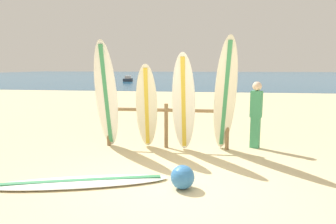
{
  "coord_description": "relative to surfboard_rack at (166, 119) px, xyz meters",
  "views": [
    {
      "loc": [
        0.51,
        -4.49,
        1.9
      ],
      "look_at": [
        -0.5,
        2.7,
        0.8
      ],
      "focal_mm": 32.59,
      "sensor_mm": 36.0,
      "label": 1
    }
  ],
  "objects": [
    {
      "name": "surfboard_leaning_center_left",
      "position": [
        0.44,
        -0.42,
        0.42
      ],
      "size": [
        0.5,
        0.79,
        2.19
      ],
      "color": "white",
      "rests_on": "ground"
    },
    {
      "name": "surfboard_leaning_left",
      "position": [
        -0.4,
        -0.3,
        0.3
      ],
      "size": [
        0.6,
        0.91,
        1.96
      ],
      "color": "silver",
      "rests_on": "ground"
    },
    {
      "name": "surfboard_lying_on_sand",
      "position": [
        -1.07,
        -2.42,
        -0.64
      ],
      "size": [
        2.91,
        1.33,
        0.08
      ],
      "color": "white",
      "rests_on": "ground"
    },
    {
      "name": "beach_ball",
      "position": [
        0.6,
        -2.37,
        -0.49
      ],
      "size": [
        0.38,
        0.38,
        0.38
      ],
      "primitive_type": "sphere",
      "color": "#3372B2",
      "rests_on": "ground"
    },
    {
      "name": "ocean_water",
      "position": [
        0.5,
        55.6,
        -0.67
      ],
      "size": [
        120.0,
        80.0,
        0.01
      ],
      "primitive_type": "cube",
      "color": "#1E5984",
      "rests_on": "ground"
    },
    {
      "name": "small_boat_offshore",
      "position": [
        -9.39,
        30.71,
        -0.42
      ],
      "size": [
        1.46,
        2.64,
        0.71
      ],
      "color": "#333842",
      "rests_on": "ocean_water"
    },
    {
      "name": "surfboard_rack",
      "position": [
        0.0,
        0.0,
        0.0
      ],
      "size": [
        2.9,
        0.09,
        1.04
      ],
      "color": "olive",
      "rests_on": "ground"
    },
    {
      "name": "ground_plane",
      "position": [
        0.5,
        -2.4,
        -0.68
      ],
      "size": [
        120.0,
        120.0,
        0.0
      ],
      "primitive_type": "plane",
      "color": "beige"
    },
    {
      "name": "beachgoer_standing",
      "position": [
        2.06,
        0.27,
        0.18
      ],
      "size": [
        0.29,
        0.25,
        1.55
      ],
      "color": "#3F9966",
      "rests_on": "ground"
    },
    {
      "name": "surfboard_leaning_center",
      "position": [
        1.32,
        -0.31,
        0.58
      ],
      "size": [
        0.57,
        1.09,
        2.51
      ],
      "color": "white",
      "rests_on": "ground"
    },
    {
      "name": "surfboard_leaning_far_left",
      "position": [
        -1.33,
        -0.28,
        0.56
      ],
      "size": [
        0.53,
        0.73,
        2.47
      ],
      "color": "white",
      "rests_on": "ground"
    }
  ]
}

